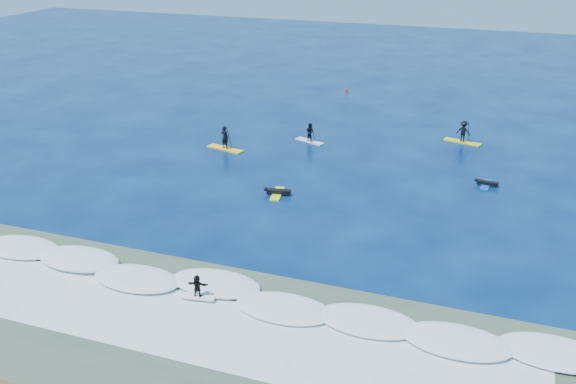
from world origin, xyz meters
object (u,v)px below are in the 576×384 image
(sup_paddler_center, at_px, (310,134))
(prone_paddler_far, at_px, (486,184))
(marker_buoy, at_px, (346,90))
(sup_paddler_left, at_px, (225,141))
(sup_paddler_right, at_px, (463,133))
(prone_paddler_near, at_px, (277,192))
(wave_surfer, at_px, (197,288))

(sup_paddler_center, bearing_deg, prone_paddler_far, 2.80)
(marker_buoy, bearing_deg, sup_paddler_left, -101.74)
(sup_paddler_left, height_order, marker_buoy, sup_paddler_left)
(marker_buoy, bearing_deg, sup_paddler_right, -43.69)
(sup_paddler_right, bearing_deg, prone_paddler_far, -58.73)
(sup_paddler_left, bearing_deg, prone_paddler_near, -30.77)
(prone_paddler_near, bearing_deg, sup_paddler_center, -3.38)
(sup_paddler_left, xyz_separation_m, prone_paddler_far, (20.38, -0.78, -0.56))
(sup_paddler_left, xyz_separation_m, sup_paddler_right, (17.82, 8.28, 0.14))
(sup_paddler_left, bearing_deg, marker_buoy, 92.36)
(sup_paddler_center, distance_m, marker_buoy, 17.05)
(wave_surfer, distance_m, marker_buoy, 42.01)
(sup_paddler_center, distance_m, prone_paddler_near, 11.44)
(sup_paddler_left, distance_m, sup_paddler_right, 19.65)
(prone_paddler_near, height_order, wave_surfer, wave_surfer)
(sup_paddler_center, bearing_deg, marker_buoy, 116.26)
(sup_paddler_left, distance_m, wave_surfer, 22.30)
(sup_paddler_center, relative_size, prone_paddler_far, 1.29)
(sup_paddler_right, height_order, prone_paddler_far, sup_paddler_right)
(sup_paddler_center, height_order, wave_surfer, sup_paddler_center)
(prone_paddler_far, xyz_separation_m, wave_surfer, (-12.14, -19.94, 0.57))
(prone_paddler_near, height_order, prone_paddler_far, prone_paddler_near)
(sup_paddler_left, bearing_deg, prone_paddler_far, 11.90)
(sup_paddler_right, bearing_deg, prone_paddler_near, -108.82)
(sup_paddler_center, height_order, prone_paddler_near, sup_paddler_center)
(sup_paddler_left, relative_size, sup_paddler_center, 1.22)
(sup_paddler_right, height_order, marker_buoy, sup_paddler_right)
(wave_surfer, relative_size, marker_buoy, 2.77)
(prone_paddler_far, bearing_deg, sup_paddler_center, 75.96)
(sup_paddler_left, relative_size, prone_paddler_far, 1.57)
(prone_paddler_far, distance_m, marker_buoy, 27.12)
(wave_surfer, height_order, marker_buoy, wave_surfer)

